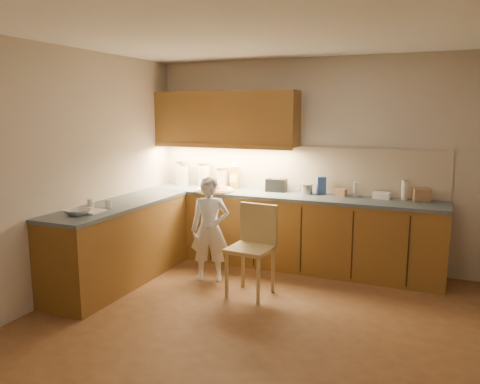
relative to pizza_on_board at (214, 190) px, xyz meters
The scene contains 24 objects.
room 2.15m from the pizza_on_board, 49.78° to the right, with size 4.54×4.50×2.62m.
l_counter 0.68m from the pizza_on_board, 37.64° to the right, with size 3.77×2.62×0.92m.
backsplash 1.06m from the pizza_on_board, 25.57° to the left, with size 3.75×0.02×0.58m, color #C5B499.
upper_cabinets 0.95m from the pizza_on_board, 84.36° to the left, with size 1.95×0.36×0.73m.
pizza_on_board is the anchor object (origin of this frame).
child 0.81m from the pizza_on_board, 68.23° to the right, with size 0.44×0.29×1.21m, color white.
wooden_chair 1.29m from the pizza_on_board, 44.31° to the right, with size 0.47×0.47×0.96m.
mixing_bowl 1.90m from the pizza_on_board, 109.88° to the right, with size 0.25×0.25×0.06m, color silver.
canister_a 0.73m from the pizza_on_board, 156.15° to the left, with size 0.17×0.17×0.34m.
canister_b 0.72m from the pizza_on_board, 154.69° to the left, with size 0.18×0.18×0.31m.
canister_c 0.49m from the pizza_on_board, 133.92° to the left, with size 0.17×0.17×0.32m.
canister_d 0.35m from the pizza_on_board, 98.49° to the left, with size 0.17×0.17×0.27m.
oil_jug 0.38m from the pizza_on_board, 67.00° to the left, with size 0.14×0.12×0.34m.
toaster 0.80m from the pizza_on_board, 22.26° to the left, with size 0.26×0.15×0.17m.
steel_pot 1.18m from the pizza_on_board, 13.71° to the left, with size 0.16×0.16×0.13m.
blue_box 1.36m from the pizza_on_board, 14.25° to the left, with size 0.11×0.08×0.22m, color #314D93.
card_box_a 1.60m from the pizza_on_board, 10.15° to the left, with size 0.13×0.09×0.09m, color tan.
white_bottle 1.78m from the pizza_on_board, 10.91° to the left, with size 0.06×0.06×0.18m, color silver.
flat_pack 2.07m from the pizza_on_board, ahead, with size 0.19×0.13×0.08m, color white.
tall_jar 2.32m from the pizza_on_board, ahead, with size 0.08×0.08×0.24m.
card_box_b 2.51m from the pizza_on_board, ahead, with size 0.19×0.15×0.15m, color #9D7654.
dough_cloth 1.74m from the pizza_on_board, 111.10° to the right, with size 0.28×0.22×0.02m, color white.
spice_jar_a 1.63m from the pizza_on_board, 118.84° to the right, with size 0.07×0.07×0.09m, color silver.
spice_jar_b 1.51m from the pizza_on_board, 112.86° to the right, with size 0.07×0.07×0.09m, color silver.
Camera 1 is at (1.32, -3.81, 1.94)m, focal length 35.00 mm.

